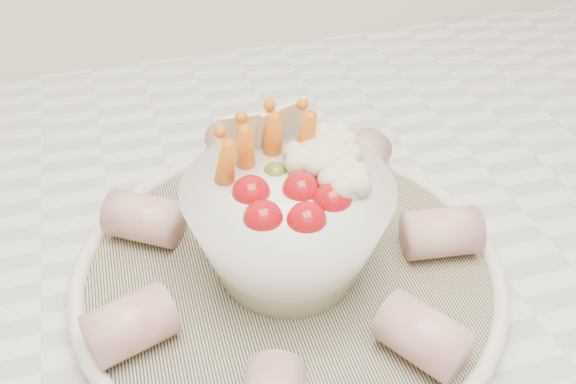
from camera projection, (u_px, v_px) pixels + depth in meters
name	position (u px, v px, depth m)	size (l,w,h in m)	color
serving_platter	(288.00, 271.00, 0.48)	(0.32, 0.32, 0.02)	navy
veggie_bowl	(289.00, 221.00, 0.45)	(0.15, 0.15, 0.11)	white
cured_meat_rolls	(287.00, 249.00, 0.46)	(0.29, 0.31, 0.04)	#AE4F5C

